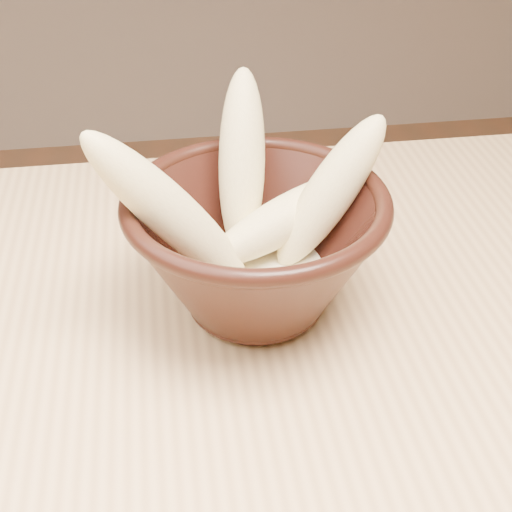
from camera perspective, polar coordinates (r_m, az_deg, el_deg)
The scene contains 6 objects.
bowl at distance 0.54m, azimuth 0.00°, elevation 0.81°, with size 0.20×0.20×0.11m.
milk_puddle at distance 0.56m, azimuth 0.00°, elevation -1.47°, with size 0.11×0.11×0.02m, color beige.
banana_upright at distance 0.57m, azimuth -1.15°, elevation 7.55°, with size 0.04×0.04×0.15m, color #D7C27F.
banana_left at distance 0.51m, azimuth -6.96°, elevation 3.55°, with size 0.04×0.04×0.17m, color #D7C27F.
banana_right at distance 0.55m, azimuth 5.94°, elevation 5.07°, with size 0.04×0.04×0.14m, color #D7C27F.
banana_across at distance 0.56m, azimuth 2.70°, elevation 3.16°, with size 0.04×0.04×0.15m, color #D7C27F.
Camera 1 is at (0.06, -0.32, 1.12)m, focal length 50.00 mm.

